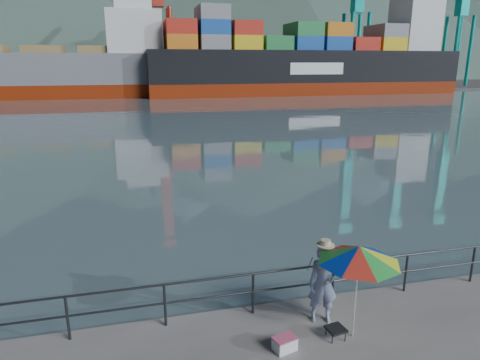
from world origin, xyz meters
name	(u,v)px	position (x,y,z in m)	size (l,w,h in m)	color
harbor_water	(134,81)	(0.00, 130.00, 0.00)	(500.00, 280.00, 0.00)	slate
far_dock	(181,87)	(10.00, 93.00, 0.00)	(200.00, 40.00, 0.40)	#514F4C
guardrail	(210,298)	(0.00, 1.70, 0.52)	(22.00, 0.06, 1.03)	#2D3033
port_cranes	(284,11)	(31.00, 84.00, 16.00)	(116.00, 28.00, 38.40)	#BB3718
container_stacks	(282,73)	(34.32, 93.06, 2.98)	(58.00, 5.40, 7.80)	#194CA5
fisherman	(323,284)	(2.42, 1.04, 0.91)	(0.66, 0.43, 1.81)	navy
beach_umbrella	(359,254)	(2.82, 0.34, 1.89)	(1.85, 1.85, 2.07)	white
folding_stool	(336,333)	(2.43, 0.36, 0.13)	(0.42, 0.42, 0.24)	black
cooler_bag	(285,344)	(1.26, 0.27, 0.13)	(0.45, 0.30, 0.26)	silver
fishing_rod	(308,298)	(2.50, 1.99, 0.00)	(0.02, 0.02, 2.07)	black
bulk_carrier	(56,71)	(-13.19, 72.14, 4.19)	(47.26, 8.18, 14.50)	maroon
container_ship	(315,61)	(32.41, 70.03, 5.85)	(58.32, 9.72, 18.10)	maroon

